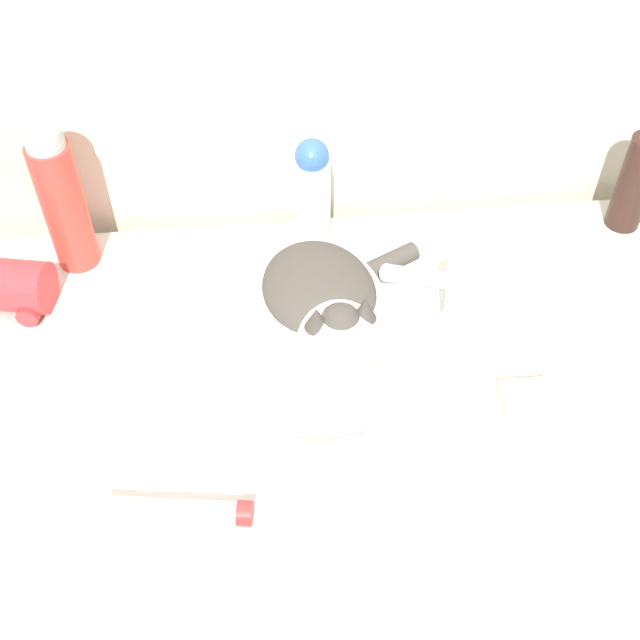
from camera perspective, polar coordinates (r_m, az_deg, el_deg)
name	(u,v)px	position (r m, az deg, el deg)	size (l,w,h in m)	color
wall_back	(320,25)	(1.20, -0.01, 20.25)	(8.00, 0.05, 2.40)	beige
vanity_counter	(338,507)	(1.50, 1.32, -13.13)	(1.20, 0.57, 0.89)	beige
sink_basin	(319,349)	(1.10, -0.07, -2.04)	(0.36, 0.36, 0.05)	silver
cat	(323,309)	(1.02, 0.22, 0.76)	(0.27, 0.30, 0.17)	silver
faucet	(451,283)	(1.14, 9.27, 2.62)	(0.15, 0.08, 0.14)	silver
shampoo_bottle_tall	(63,201)	(1.24, -17.83, 8.04)	(0.06, 0.06, 0.24)	#DB3D33
hairspray_can_black	(636,181)	(1.36, 21.56, 9.18)	(0.06, 0.06, 0.18)	#331E19
lotion_bottle_white	(312,195)	(1.22, -0.56, 8.85)	(0.06, 0.06, 0.20)	silver
cream_tube	(180,510)	(0.99, -9.92, -13.16)	(0.18, 0.06, 0.03)	silver
soap_bar	(528,399)	(1.10, 14.55, -5.47)	(0.07, 0.05, 0.02)	beige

